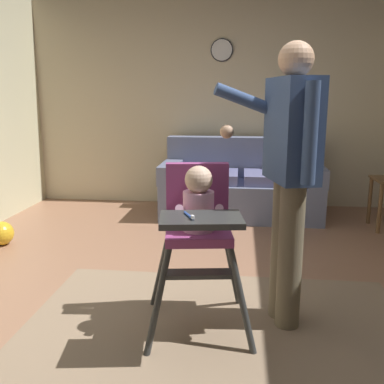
# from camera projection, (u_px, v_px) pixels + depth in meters

# --- Properties ---
(ground) EXTENTS (6.08, 7.19, 0.10)m
(ground) POSITION_uv_depth(u_px,v_px,m) (188.00, 315.00, 2.74)
(ground) COLOR #976B51
(wall_far) EXTENTS (5.28, 0.06, 2.55)m
(wall_far) POSITION_uv_depth(u_px,v_px,m) (216.00, 101.00, 5.20)
(wall_far) COLOR beige
(wall_far) RESTS_ON ground
(area_rug) EXTENTS (2.27, 2.24, 0.01)m
(area_rug) POSITION_uv_depth(u_px,v_px,m) (213.00, 366.00, 2.13)
(area_rug) COLOR #8C745C
(area_rug) RESTS_ON ground
(couch) EXTENTS (1.76, 0.86, 0.86)m
(couch) POSITION_uv_depth(u_px,v_px,m) (241.00, 186.00, 4.86)
(couch) COLOR slate
(couch) RESTS_ON ground
(high_chair) EXTENTS (0.68, 0.79, 0.96)m
(high_chair) POSITION_uv_depth(u_px,v_px,m) (198.00, 217.00, 2.37)
(high_chair) COLOR #333534
(high_chair) RESTS_ON ground
(adult_standing) EXTENTS (0.59, 0.49, 1.61)m
(adult_standing) POSITION_uv_depth(u_px,v_px,m) (289.00, 172.00, 2.38)
(adult_standing) COLOR #6E634C
(adult_standing) RESTS_ON ground
(toy_ball) EXTENTS (0.22, 0.22, 0.22)m
(toy_ball) POSITION_uv_depth(u_px,v_px,m) (1.00, 233.00, 3.88)
(toy_ball) COLOR gold
(toy_ball) RESTS_ON ground
(wall_clock) EXTENTS (0.26, 0.04, 0.26)m
(wall_clock) POSITION_uv_depth(u_px,v_px,m) (222.00, 50.00, 5.02)
(wall_clock) COLOR white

